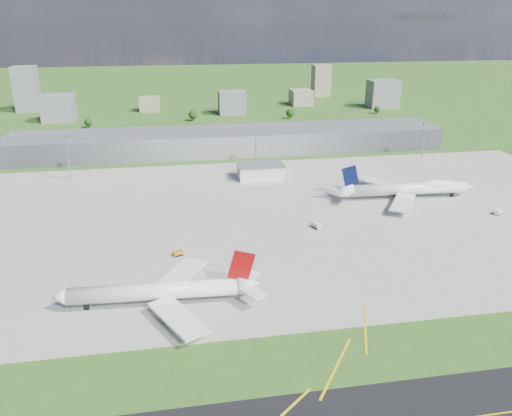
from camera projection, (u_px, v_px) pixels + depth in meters
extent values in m
plane|color=#2D561B|center=(233.00, 157.00, 340.16)|extent=(1400.00, 1400.00, 0.00)
cube|color=#9C9A8E|center=(282.00, 215.00, 240.57)|extent=(360.00, 190.00, 0.08)
cube|color=gray|center=(230.00, 141.00, 351.27)|extent=(300.00, 42.00, 15.00)
cube|color=silver|center=(260.00, 171.00, 294.33)|extent=(26.00, 16.00, 8.00)
cylinder|color=gray|center=(68.00, 159.00, 287.59)|extent=(0.70, 0.70, 25.00)
cube|color=gray|center=(65.00, 137.00, 283.00)|extent=(3.50, 2.00, 1.20)
cylinder|color=gray|center=(256.00, 151.00, 305.07)|extent=(0.70, 0.70, 25.00)
cube|color=gray|center=(256.00, 130.00, 300.48)|extent=(3.50, 2.00, 1.20)
cylinder|color=gray|center=(423.00, 144.00, 322.56)|extent=(0.70, 0.70, 25.00)
cube|color=gray|center=(426.00, 124.00, 317.96)|extent=(3.50, 2.00, 1.20)
cylinder|color=white|center=(154.00, 291.00, 163.41)|extent=(55.35, 8.46, 5.70)
cone|color=white|center=(59.00, 297.00, 160.03)|extent=(5.03, 5.93, 5.70)
cone|color=white|center=(249.00, 284.00, 166.67)|extent=(7.88, 6.08, 5.70)
cube|color=maroon|center=(148.00, 297.00, 163.83)|extent=(45.27, 4.60, 1.24)
cube|color=white|center=(178.00, 317.00, 152.38)|extent=(18.88, 25.90, 0.86)
cube|color=white|center=(180.00, 275.00, 177.49)|extent=(20.60, 25.40, 0.86)
cube|color=maroon|center=(241.00, 266.00, 163.95)|extent=(9.48, 0.95, 11.49)
cylinder|color=#38383D|center=(171.00, 316.00, 156.07)|extent=(5.37, 3.30, 3.04)
cylinder|color=#38383D|center=(173.00, 285.00, 174.57)|extent=(5.37, 3.30, 3.04)
cube|color=black|center=(171.00, 308.00, 161.54)|extent=(1.58, 1.22, 2.38)
cube|color=black|center=(172.00, 294.00, 169.47)|extent=(1.58, 1.22, 2.38)
cube|color=black|center=(86.00, 306.00, 162.40)|extent=(1.58, 1.22, 2.38)
cylinder|color=white|center=(409.00, 189.00, 260.33)|extent=(60.87, 9.79, 6.06)
cone|color=white|center=(468.00, 187.00, 263.66)|extent=(5.25, 6.35, 6.06)
cone|color=white|center=(345.00, 190.00, 256.56)|extent=(8.18, 6.53, 6.06)
cube|color=#1B4795|center=(412.00, 192.00, 261.20)|extent=(49.76, 5.55, 1.27)
ellipsoid|color=white|center=(438.00, 184.00, 261.28)|extent=(19.73, 7.25, 5.45)
cube|color=white|center=(382.00, 184.00, 273.83)|extent=(20.03, 28.34, 0.88)
cube|color=white|center=(403.00, 202.00, 246.30)|extent=(22.40, 27.59, 0.88)
cube|color=#070D34|center=(350.00, 176.00, 254.25)|extent=(9.75, 1.09, 11.81)
cylinder|color=#38383D|center=(392.00, 190.00, 269.27)|extent=(5.56, 3.45, 3.13)
cylinder|color=#38383D|center=(376.00, 185.00, 277.76)|extent=(5.56, 3.45, 3.13)
cylinder|color=#38383D|center=(405.00, 201.00, 252.94)|extent=(5.56, 3.45, 3.13)
cylinder|color=#38383D|center=(402.00, 209.00, 243.30)|extent=(5.56, 3.45, 3.13)
cube|color=black|center=(394.00, 194.00, 265.30)|extent=(1.63, 1.27, 2.44)
cube|color=black|center=(400.00, 200.00, 257.14)|extent=(1.63, 1.27, 2.44)
cube|color=black|center=(452.00, 195.00, 264.30)|extent=(1.63, 1.27, 2.44)
cube|color=#CB760B|center=(178.00, 253.00, 199.12)|extent=(4.48, 3.56, 1.57)
cube|color=black|center=(178.00, 255.00, 199.40)|extent=(3.98, 3.44, 0.70)
cube|color=silver|center=(316.00, 225.00, 224.83)|extent=(3.79, 5.35, 2.16)
cube|color=black|center=(316.00, 227.00, 225.22)|extent=(3.62, 4.71, 0.70)
cube|color=white|center=(498.00, 212.00, 240.49)|extent=(5.32, 4.86, 2.20)
cube|color=black|center=(498.00, 214.00, 240.88)|extent=(4.81, 4.49, 0.70)
cube|color=slate|center=(58.00, 108.00, 451.56)|extent=(28.00, 22.00, 24.00)
cube|color=gray|center=(150.00, 104.00, 502.86)|extent=(20.00, 18.00, 14.00)
cube|color=slate|center=(232.00, 103.00, 486.55)|extent=(26.00, 20.00, 22.00)
cube|color=gray|center=(301.00, 97.00, 537.13)|extent=(22.00, 24.00, 16.00)
cube|color=slate|center=(383.00, 94.00, 520.10)|extent=(30.00, 22.00, 28.00)
cube|color=slate|center=(27.00, 89.00, 496.80)|extent=(22.00, 20.00, 44.00)
cube|color=gray|center=(321.00, 81.00, 595.08)|extent=(20.00, 18.00, 36.00)
cylinder|color=#382314|center=(89.00, 126.00, 427.91)|extent=(0.70, 0.70, 3.00)
sphere|color=black|center=(88.00, 122.00, 426.70)|extent=(6.75, 6.75, 6.75)
cylinder|color=#382314|center=(193.00, 119.00, 455.90)|extent=(0.70, 0.70, 3.60)
sphere|color=black|center=(193.00, 115.00, 454.45)|extent=(8.10, 8.10, 8.10)
cylinder|color=#382314|center=(290.00, 117.00, 465.64)|extent=(0.70, 0.70, 3.40)
sphere|color=black|center=(290.00, 113.00, 464.27)|extent=(7.65, 7.65, 7.65)
cylinder|color=#382314|center=(377.00, 113.00, 489.25)|extent=(0.70, 0.70, 2.80)
sphere|color=black|center=(377.00, 109.00, 488.12)|extent=(6.30, 6.30, 6.30)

